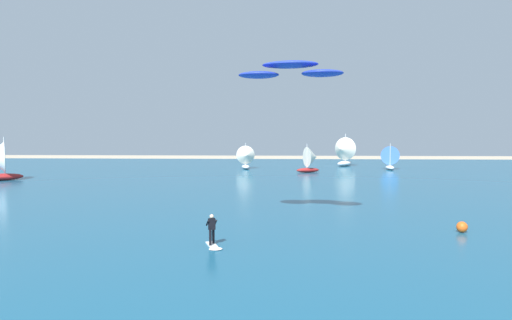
{
  "coord_description": "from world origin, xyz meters",
  "views": [
    {
      "loc": [
        0.22,
        -8.1,
        6.16
      ],
      "look_at": [
        -0.97,
        17.98,
        4.55
      ],
      "focal_mm": 32.27,
      "sensor_mm": 36.0,
      "label": 1
    }
  ],
  "objects_px": {
    "kitesurfer": "(213,235)",
    "sailboat_leading": "(389,157)",
    "sailboat_heeled_over": "(246,157)",
    "sailboat_trailing": "(343,151)",
    "marker_buoy": "(462,227)",
    "kite": "(290,70)",
    "sailboat_mid_right": "(311,159)"
  },
  "relations": [
    {
      "from": "sailboat_trailing",
      "to": "kitesurfer",
      "type": "bearing_deg",
      "value": -104.69
    },
    {
      "from": "kitesurfer",
      "to": "sailboat_leading",
      "type": "height_order",
      "value": "sailboat_leading"
    },
    {
      "from": "kitesurfer",
      "to": "sailboat_mid_right",
      "type": "height_order",
      "value": "sailboat_mid_right"
    },
    {
      "from": "sailboat_trailing",
      "to": "marker_buoy",
      "type": "distance_m",
      "value": 53.39
    },
    {
      "from": "marker_buoy",
      "to": "sailboat_trailing",
      "type": "bearing_deg",
      "value": 89.49
    },
    {
      "from": "kite",
      "to": "sailboat_leading",
      "type": "distance_m",
      "value": 48.09
    },
    {
      "from": "sailboat_trailing",
      "to": "sailboat_leading",
      "type": "bearing_deg",
      "value": -45.15
    },
    {
      "from": "kitesurfer",
      "to": "sailboat_leading",
      "type": "relative_size",
      "value": 0.48
    },
    {
      "from": "kite",
      "to": "marker_buoy",
      "type": "distance_m",
      "value": 14.46
    },
    {
      "from": "sailboat_heeled_over",
      "to": "sailboat_leading",
      "type": "relative_size",
      "value": 1.0
    },
    {
      "from": "marker_buoy",
      "to": "kite",
      "type": "bearing_deg",
      "value": 165.35
    },
    {
      "from": "sailboat_mid_right",
      "to": "marker_buoy",
      "type": "bearing_deg",
      "value": -81.57
    },
    {
      "from": "kite",
      "to": "sailboat_mid_right",
      "type": "height_order",
      "value": "kite"
    },
    {
      "from": "sailboat_heeled_over",
      "to": "sailboat_mid_right",
      "type": "relative_size",
      "value": 0.99
    },
    {
      "from": "marker_buoy",
      "to": "sailboat_heeled_over",
      "type": "bearing_deg",
      "value": 109.28
    },
    {
      "from": "kitesurfer",
      "to": "sailboat_mid_right",
      "type": "relative_size",
      "value": 0.47
    },
    {
      "from": "sailboat_leading",
      "to": "marker_buoy",
      "type": "xyz_separation_m",
      "value": [
        -6.95,
        -46.84,
        -1.6
      ]
    },
    {
      "from": "marker_buoy",
      "to": "sailboat_leading",
      "type": "bearing_deg",
      "value": 81.56
    },
    {
      "from": "kitesurfer",
      "to": "sailboat_trailing",
      "type": "height_order",
      "value": "sailboat_trailing"
    },
    {
      "from": "sailboat_leading",
      "to": "marker_buoy",
      "type": "height_order",
      "value": "sailboat_leading"
    },
    {
      "from": "sailboat_leading",
      "to": "sailboat_mid_right",
      "type": "height_order",
      "value": "sailboat_mid_right"
    },
    {
      "from": "kite",
      "to": "sailboat_heeled_over",
      "type": "relative_size",
      "value": 1.71
    },
    {
      "from": "kite",
      "to": "sailboat_mid_right",
      "type": "xyz_separation_m",
      "value": [
        4.26,
        38.19,
        -8.14
      ]
    },
    {
      "from": "sailboat_leading",
      "to": "sailboat_heeled_over",
      "type": "bearing_deg",
      "value": -178.58
    },
    {
      "from": "kitesurfer",
      "to": "sailboat_mid_right",
      "type": "xyz_separation_m",
      "value": [
        8.5,
        44.89,
        1.36
      ]
    },
    {
      "from": "sailboat_leading",
      "to": "sailboat_trailing",
      "type": "xyz_separation_m",
      "value": [
        -6.47,
        6.51,
        0.67
      ]
    },
    {
      "from": "kitesurfer",
      "to": "kite",
      "type": "height_order",
      "value": "kite"
    },
    {
      "from": "kitesurfer",
      "to": "sailboat_trailing",
      "type": "bearing_deg",
      "value": 75.31
    },
    {
      "from": "sailboat_leading",
      "to": "sailboat_mid_right",
      "type": "bearing_deg",
      "value": -155.41
    },
    {
      "from": "kite",
      "to": "kitesurfer",
      "type": "bearing_deg",
      "value": -122.35
    },
    {
      "from": "kite",
      "to": "marker_buoy",
      "type": "bearing_deg",
      "value": -14.65
    },
    {
      "from": "sailboat_heeled_over",
      "to": "marker_buoy",
      "type": "distance_m",
      "value": 49.04
    }
  ]
}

